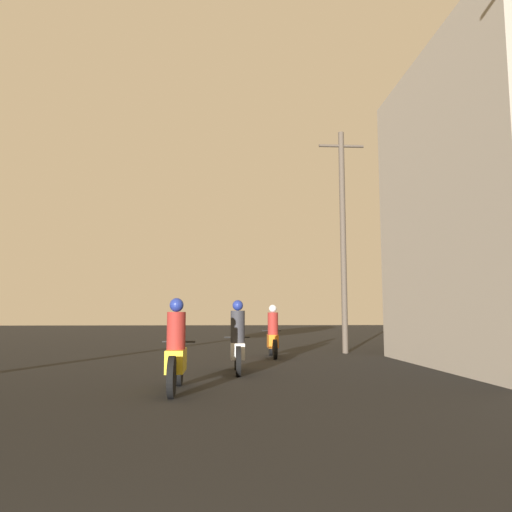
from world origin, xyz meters
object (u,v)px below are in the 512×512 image
at_px(motorcycle_white, 238,344).
at_px(motorcycle_orange, 273,336).
at_px(utility_pole_far, 343,235).
at_px(motorcycle_yellow, 176,354).

height_order(motorcycle_white, motorcycle_orange, motorcycle_white).
bearing_deg(motorcycle_orange, utility_pole_far, 31.11).
bearing_deg(motorcycle_white, motorcycle_orange, 64.15).
bearing_deg(motorcycle_orange, motorcycle_white, -104.19).
bearing_deg(motorcycle_orange, motorcycle_yellow, -106.93).
xyz_separation_m(motorcycle_yellow, motorcycle_white, (1.13, 2.63, 0.01)).
xyz_separation_m(motorcycle_yellow, motorcycle_orange, (2.33, 6.67, 0.02)).
bearing_deg(utility_pole_far, motorcycle_white, -124.83).
bearing_deg(utility_pole_far, motorcycle_orange, -151.21).
distance_m(motorcycle_white, utility_pole_far, 7.48).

